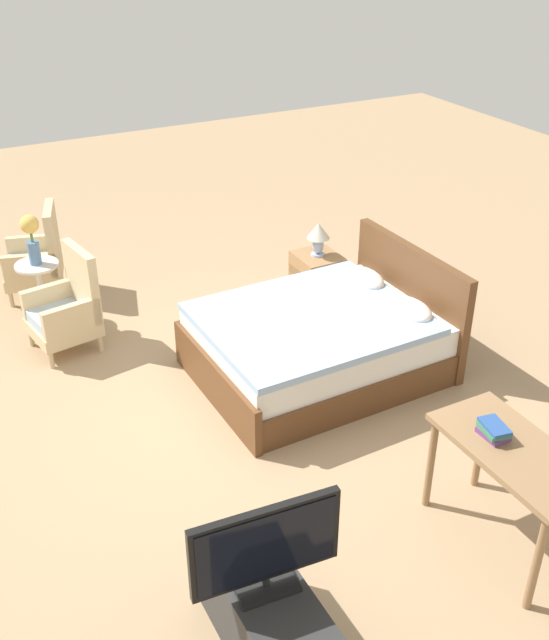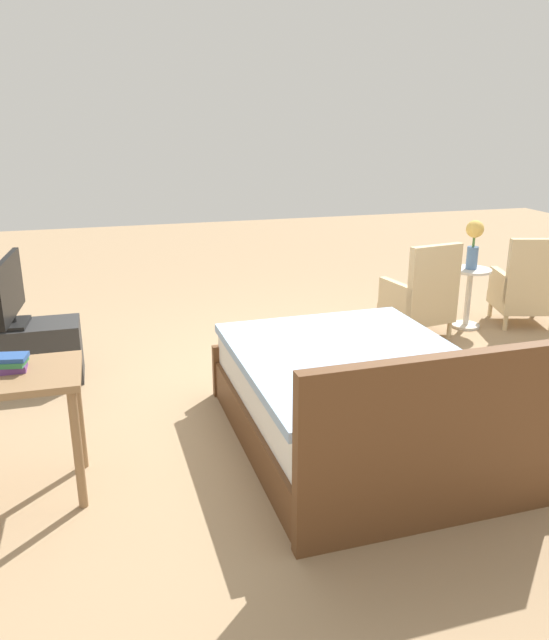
{
  "view_description": "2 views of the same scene",
  "coord_description": "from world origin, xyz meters",
  "px_view_note": "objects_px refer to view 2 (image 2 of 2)",
  "views": [
    {
      "loc": [
        4.47,
        -1.91,
        3.57
      ],
      "look_at": [
        0.24,
        0.29,
        0.84
      ],
      "focal_mm": 42.0,
      "sensor_mm": 36.0,
      "label": 1
    },
    {
      "loc": [
        1.4,
        4.24,
        2.05
      ],
      "look_at": [
        0.18,
        -0.09,
        0.55
      ],
      "focal_mm": 35.0,
      "sensor_mm": 36.0,
      "label": 2
    }
  ],
  "objects_px": {
    "tv_stand": "(19,354)",
    "flower_vase": "(474,239)",
    "armchair_by_window_left": "(526,289)",
    "bed": "(359,402)",
    "armchair_by_window_right": "(421,298)",
    "side_table": "(469,291)",
    "book_stack": "(8,363)",
    "tv_flatscreen": "(10,291)"
  },
  "relations": [
    {
      "from": "book_stack",
      "to": "bed",
      "type": "bearing_deg",
      "value": 179.05
    },
    {
      "from": "bed",
      "to": "book_stack",
      "type": "height_order",
      "value": "bed"
    },
    {
      "from": "flower_vase",
      "to": "tv_stand",
      "type": "xyz_separation_m",
      "value": [
        4.18,
        0.25,
        -0.65
      ]
    },
    {
      "from": "bed",
      "to": "tv_stand",
      "type": "bearing_deg",
      "value": -36.88
    },
    {
      "from": "bed",
      "to": "armchair_by_window_left",
      "type": "bearing_deg",
      "value": -144.95
    },
    {
      "from": "armchair_by_window_left",
      "to": "side_table",
      "type": "distance_m",
      "value": 0.59
    },
    {
      "from": "tv_flatscreen",
      "to": "book_stack",
      "type": "relative_size",
      "value": 3.66
    },
    {
      "from": "tv_stand",
      "to": "flower_vase",
      "type": "bearing_deg",
      "value": -176.59
    },
    {
      "from": "armchair_by_window_right",
      "to": "book_stack",
      "type": "bearing_deg",
      "value": 27.2
    },
    {
      "from": "flower_vase",
      "to": "tv_stand",
      "type": "height_order",
      "value": "flower_vase"
    },
    {
      "from": "bed",
      "to": "tv_stand",
      "type": "distance_m",
      "value": 2.75
    },
    {
      "from": "tv_flatscreen",
      "to": "book_stack",
      "type": "bearing_deg",
      "value": 96.22
    },
    {
      "from": "flower_vase",
      "to": "book_stack",
      "type": "distance_m",
      "value": 4.42
    },
    {
      "from": "side_table",
      "to": "book_stack",
      "type": "height_order",
      "value": "book_stack"
    },
    {
      "from": "bed",
      "to": "flower_vase",
      "type": "bearing_deg",
      "value": -136.11
    },
    {
      "from": "tv_flatscreen",
      "to": "armchair_by_window_left",
      "type": "bearing_deg",
      "value": -178.31
    },
    {
      "from": "tv_stand",
      "to": "tv_flatscreen",
      "type": "xyz_separation_m",
      "value": [
        0.0,
        -0.0,
        0.52
      ]
    },
    {
      "from": "bed",
      "to": "armchair_by_window_right",
      "type": "bearing_deg",
      "value": -127.83
    },
    {
      "from": "armchair_by_window_right",
      "to": "armchair_by_window_left",
      "type": "bearing_deg",
      "value": -179.93
    },
    {
      "from": "armchair_by_window_right",
      "to": "book_stack",
      "type": "distance_m",
      "value": 3.87
    },
    {
      "from": "book_stack",
      "to": "tv_stand",
      "type": "bearing_deg",
      "value": -83.86
    },
    {
      "from": "side_table",
      "to": "tv_stand",
      "type": "xyz_separation_m",
      "value": [
        4.18,
        0.25,
        -0.14
      ]
    },
    {
      "from": "bed",
      "to": "armchair_by_window_left",
      "type": "distance_m",
      "value": 3.12
    },
    {
      "from": "armchair_by_window_left",
      "to": "side_table",
      "type": "relative_size",
      "value": 1.53
    },
    {
      "from": "side_table",
      "to": "book_stack",
      "type": "xyz_separation_m",
      "value": [
        4.01,
        1.87,
        0.41
      ]
    },
    {
      "from": "armchair_by_window_left",
      "to": "tv_flatscreen",
      "type": "bearing_deg",
      "value": 1.69
    },
    {
      "from": "bed",
      "to": "armchair_by_window_left",
      "type": "relative_size",
      "value": 2.17
    },
    {
      "from": "bed",
      "to": "flower_vase",
      "type": "relative_size",
      "value": 4.19
    },
    {
      "from": "tv_stand",
      "to": "book_stack",
      "type": "xyz_separation_m",
      "value": [
        -0.17,
        1.62,
        0.54
      ]
    },
    {
      "from": "armchair_by_window_left",
      "to": "tv_stand",
      "type": "relative_size",
      "value": 0.96
    },
    {
      "from": "armchair_by_window_left",
      "to": "book_stack",
      "type": "distance_m",
      "value": 4.93
    },
    {
      "from": "armchair_by_window_right",
      "to": "book_stack",
      "type": "xyz_separation_m",
      "value": [
        3.42,
        1.76,
        0.41
      ]
    },
    {
      "from": "side_table",
      "to": "book_stack",
      "type": "relative_size",
      "value": 2.78
    },
    {
      "from": "flower_vase",
      "to": "tv_flatscreen",
      "type": "distance_m",
      "value": 4.19
    },
    {
      "from": "armchair_by_window_right",
      "to": "tv_flatscreen",
      "type": "distance_m",
      "value": 3.62
    },
    {
      "from": "side_table",
      "to": "flower_vase",
      "type": "height_order",
      "value": "flower_vase"
    },
    {
      "from": "tv_flatscreen",
      "to": "bed",
      "type": "bearing_deg",
      "value": 143.15
    },
    {
      "from": "flower_vase",
      "to": "armchair_by_window_right",
      "type": "bearing_deg",
      "value": 10.67
    },
    {
      "from": "tv_stand",
      "to": "book_stack",
      "type": "relative_size",
      "value": 4.45
    },
    {
      "from": "side_table",
      "to": "tv_stand",
      "type": "relative_size",
      "value": 0.62
    },
    {
      "from": "armchair_by_window_left",
      "to": "flower_vase",
      "type": "bearing_deg",
      "value": -10.65
    },
    {
      "from": "armchair_by_window_left",
      "to": "armchair_by_window_right",
      "type": "bearing_deg",
      "value": 0.07
    }
  ]
}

